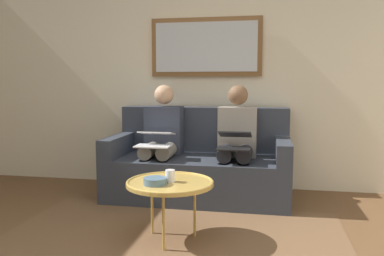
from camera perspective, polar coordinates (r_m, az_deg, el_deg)
wall_rear at (r=4.54m, az=2.17°, el=8.19°), size 6.00×0.12×2.60m
area_rug at (r=3.05m, az=-3.14°, el=-15.92°), size 2.60×1.80×0.01m
couch at (r=4.14m, az=1.09°, el=-5.37°), size 1.81×0.90×0.90m
framed_mirror at (r=4.46m, az=2.00°, el=11.44°), size 1.22×0.05×0.63m
coffee_table at (r=2.96m, az=-3.15°, el=-7.90°), size 0.64×0.64×0.45m
cup at (r=2.94m, az=-3.14°, el=-6.83°), size 0.07×0.07×0.09m
bowl at (r=2.88m, az=-5.27°, el=-7.55°), size 0.17×0.17×0.05m
person_left at (r=3.98m, az=6.37°, el=-1.58°), size 0.38×0.58×1.14m
laptop_black at (r=3.74m, az=6.08°, el=-1.78°), size 0.30×0.36×0.16m
person_right at (r=4.11m, az=-4.32°, el=-1.30°), size 0.38×0.58×1.14m
laptop_white at (r=3.87m, az=-5.29°, el=-1.53°), size 0.33×0.33×0.14m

